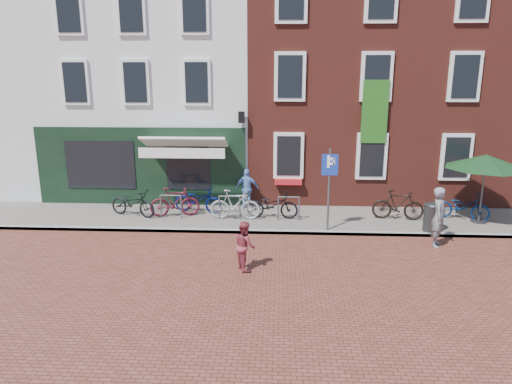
# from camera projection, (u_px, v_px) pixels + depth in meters

# --- Properties ---
(ground) EXTENTS (80.00, 80.00, 0.00)m
(ground) POSITION_uv_depth(u_px,v_px,m) (273.00, 234.00, 14.59)
(ground) COLOR brown
(sidewalk) EXTENTS (24.00, 3.00, 0.10)m
(sidewalk) POSITION_uv_depth(u_px,v_px,m) (303.00, 219.00, 15.98)
(sidewalk) COLOR slate
(sidewalk) RESTS_ON ground
(building_stucco) EXTENTS (8.00, 8.00, 9.00)m
(building_stucco) POSITION_uv_depth(u_px,v_px,m) (163.00, 83.00, 20.50)
(building_stucco) COLOR silver
(building_stucco) RESTS_ON ground
(building_brick_mid) EXTENTS (6.00, 8.00, 10.00)m
(building_brick_mid) POSITION_uv_depth(u_px,v_px,m) (323.00, 71.00, 20.03)
(building_brick_mid) COLOR maroon
(building_brick_mid) RESTS_ON ground
(building_brick_right) EXTENTS (6.00, 8.00, 10.00)m
(building_brick_right) POSITION_uv_depth(u_px,v_px,m) (465.00, 71.00, 19.72)
(building_brick_right) COLOR maroon
(building_brick_right) RESTS_ON ground
(litter_bin) EXTENTS (0.55, 0.55, 1.01)m
(litter_bin) POSITION_uv_depth(u_px,v_px,m) (433.00, 215.00, 14.48)
(litter_bin) COLOR #313133
(litter_bin) RESTS_ON sidewalk
(parking_sign) EXTENTS (0.50, 0.08, 2.60)m
(parking_sign) POSITION_uv_depth(u_px,v_px,m) (329.00, 177.00, 14.29)
(parking_sign) COLOR #4C4C4F
(parking_sign) RESTS_ON sidewalk
(parasol) EXTENTS (2.57, 2.57, 2.38)m
(parasol) POSITION_uv_depth(u_px,v_px,m) (486.00, 159.00, 14.95)
(parasol) COLOR #4C4C4F
(parasol) RESTS_ON sidewalk
(woman) EXTENTS (0.64, 0.76, 1.76)m
(woman) POSITION_uv_depth(u_px,v_px,m) (439.00, 217.00, 13.40)
(woman) COLOR slate
(woman) RESTS_ON ground
(boy) EXTENTS (0.70, 0.77, 1.29)m
(boy) POSITION_uv_depth(u_px,v_px,m) (245.00, 245.00, 11.86)
(boy) COLOR #93323D
(boy) RESTS_ON ground
(cafe_person) EXTENTS (0.86, 0.36, 1.46)m
(cafe_person) POSITION_uv_depth(u_px,v_px,m) (247.00, 188.00, 16.95)
(cafe_person) COLOR #749FDE
(cafe_person) RESTS_ON sidewalk
(bicycle_0) EXTENTS (1.86, 1.16, 0.92)m
(bicycle_0) POSITION_uv_depth(u_px,v_px,m) (133.00, 203.00, 16.04)
(bicycle_0) COLOR black
(bicycle_0) RESTS_ON sidewalk
(bicycle_1) EXTENTS (1.76, 0.81, 1.02)m
(bicycle_1) POSITION_uv_depth(u_px,v_px,m) (175.00, 202.00, 16.00)
(bicycle_1) COLOR #53121F
(bicycle_1) RESTS_ON sidewalk
(bicycle_2) EXTENTS (1.84, 0.96, 0.92)m
(bicycle_2) POSITION_uv_depth(u_px,v_px,m) (198.00, 200.00, 16.48)
(bicycle_2) COLOR #030C4E
(bicycle_2) RESTS_ON sidewalk
(bicycle_3) EXTENTS (1.71, 0.53, 1.02)m
(bicycle_3) POSITION_uv_depth(u_px,v_px,m) (235.00, 205.00, 15.67)
(bicycle_3) COLOR #959496
(bicycle_3) RESTS_ON sidewalk
(bicycle_4) EXTENTS (1.80, 0.75, 0.92)m
(bicycle_4) POSITION_uv_depth(u_px,v_px,m) (272.00, 205.00, 15.81)
(bicycle_4) COLOR black
(bicycle_4) RESTS_ON sidewalk
(bicycle_5) EXTENTS (1.75, 0.70, 1.02)m
(bicycle_5) POSITION_uv_depth(u_px,v_px,m) (398.00, 205.00, 15.64)
(bicycle_5) COLOR black
(bicycle_5) RESTS_ON sidewalk
(bicycle_6) EXTENTS (1.85, 1.26, 0.92)m
(bicycle_6) POSITION_uv_depth(u_px,v_px,m) (462.00, 206.00, 15.64)
(bicycle_6) COLOR #072047
(bicycle_6) RESTS_ON sidewalk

